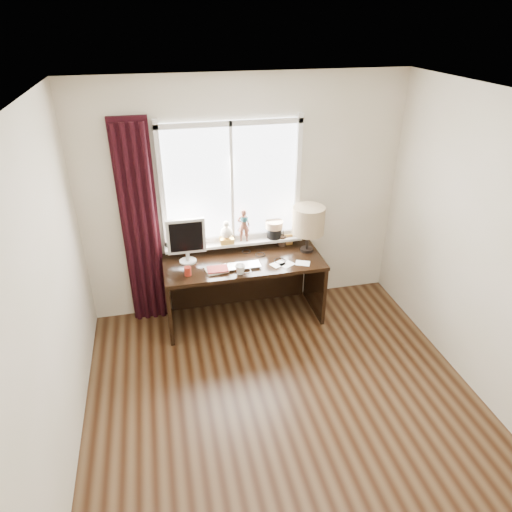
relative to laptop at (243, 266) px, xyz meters
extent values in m
cube|color=#4B341E|center=(0.13, -1.49, -0.76)|extent=(3.50, 4.00, 0.00)
cube|color=white|center=(0.13, -1.49, 1.84)|extent=(3.50, 4.00, 0.00)
cube|color=#C1B996|center=(0.13, 0.51, 0.54)|extent=(3.50, 0.00, 2.60)
cube|color=#C1B996|center=(-1.62, -1.49, 0.54)|extent=(0.00, 4.00, 2.60)
imported|color=silver|center=(0.00, 0.00, 0.00)|extent=(0.37, 0.24, 0.03)
imported|color=white|center=(-0.05, -0.12, 0.04)|extent=(0.15, 0.15, 0.11)
cylinder|color=maroon|center=(-0.58, -0.04, 0.03)|extent=(0.07, 0.07, 0.09)
cube|color=white|center=(-0.02, 0.49, 0.74)|extent=(1.40, 0.02, 1.30)
cube|color=silver|center=(-0.02, 0.47, 0.11)|extent=(1.50, 0.05, 0.05)
cube|color=silver|center=(-0.02, 0.47, 1.36)|extent=(1.50, 0.05, 0.05)
cube|color=silver|center=(-0.74, 0.47, 0.74)|extent=(0.05, 0.05, 1.40)
cube|color=silver|center=(0.71, 0.47, 0.74)|extent=(0.05, 0.05, 1.40)
cube|color=silver|center=(-0.02, 0.47, 0.74)|extent=(0.03, 0.05, 1.30)
cube|color=silver|center=(-0.02, 0.42, 0.07)|extent=(1.52, 0.18, 0.03)
cylinder|color=maroon|center=(-0.51, 0.39, 0.20)|extent=(0.13, 0.13, 0.23)
cube|color=gold|center=(-0.10, 0.40, 0.12)|extent=(0.15, 0.12, 0.06)
sphere|color=beige|center=(-0.10, 0.40, 0.21)|extent=(0.13, 0.13, 0.13)
sphere|color=beige|center=(-0.10, 0.40, 0.31)|extent=(0.07, 0.07, 0.07)
imported|color=brown|center=(0.10, 0.41, 0.27)|extent=(0.16, 0.12, 0.38)
cylinder|color=#1E4C51|center=(0.10, 0.40, 0.36)|extent=(0.10, 0.10, 0.05)
cylinder|color=black|center=(0.44, 0.41, 0.15)|extent=(0.16, 0.16, 0.12)
cylinder|color=#8C6B4C|center=(0.44, 0.41, 0.25)|extent=(0.20, 0.20, 0.08)
cube|color=black|center=(-1.00, 0.43, 0.36)|extent=(0.38, 0.05, 2.25)
cylinder|color=black|center=(-1.14, 0.39, 0.34)|extent=(0.06, 0.06, 2.20)
cylinder|color=black|center=(-1.05, 0.39, 0.34)|extent=(0.06, 0.06, 2.20)
cylinder|color=black|center=(-0.96, 0.39, 0.34)|extent=(0.06, 0.06, 2.20)
cylinder|color=black|center=(-0.87, 0.39, 0.34)|extent=(0.06, 0.06, 2.20)
cube|color=black|center=(0.03, 0.14, -0.03)|extent=(1.70, 0.70, 0.04)
cube|color=black|center=(-0.80, 0.14, -0.41)|extent=(0.04, 0.64, 0.71)
cube|color=black|center=(0.86, 0.14, -0.41)|extent=(0.04, 0.64, 0.71)
cube|color=black|center=(0.03, 0.47, -0.41)|extent=(1.60, 0.03, 0.71)
cylinder|color=beige|center=(-0.55, 0.25, -0.01)|extent=(0.18, 0.18, 0.01)
cylinder|color=beige|center=(-0.55, 0.25, 0.05)|extent=(0.04, 0.04, 0.10)
cube|color=beige|center=(-0.55, 0.25, 0.29)|extent=(0.40, 0.04, 0.38)
cube|color=black|center=(-0.55, 0.22, 0.29)|extent=(0.34, 0.01, 0.32)
cube|color=beige|center=(-0.28, -0.01, -0.01)|extent=(0.24, 0.19, 0.02)
cube|color=maroon|center=(-0.27, -0.02, 0.01)|extent=(0.21, 0.15, 0.01)
cylinder|color=black|center=(0.53, 0.39, 0.05)|extent=(0.09, 0.09, 0.12)
cylinder|color=black|center=(0.51, 0.40, 0.10)|extent=(0.01, 0.01, 0.22)
cylinder|color=black|center=(0.54, 0.38, 0.08)|extent=(0.01, 0.01, 0.19)
cylinder|color=black|center=(0.53, 0.41, 0.11)|extent=(0.01, 0.01, 0.25)
cylinder|color=black|center=(0.55, 0.40, 0.07)|extent=(0.01, 0.01, 0.17)
cube|color=gold|center=(0.60, 0.39, 0.05)|extent=(0.10, 0.02, 0.13)
cube|color=#996633|center=(0.60, 0.38, 0.05)|extent=(0.08, 0.01, 0.10)
cylinder|color=black|center=(0.76, 0.21, 0.00)|extent=(0.14, 0.14, 0.03)
cylinder|color=black|center=(0.76, 0.21, 0.13)|extent=(0.03, 0.03, 0.22)
cylinder|color=tan|center=(0.76, 0.21, 0.36)|extent=(0.35, 0.35, 0.30)
cube|color=white|center=(0.46, -0.05, -0.01)|extent=(0.19, 0.17, 0.00)
cube|color=white|center=(0.63, -0.06, -0.01)|extent=(0.18, 0.16, 0.00)
cube|color=white|center=(0.37, -0.02, -0.01)|extent=(0.18, 0.16, 0.00)
torus|color=black|center=(0.41, 0.04, -0.01)|extent=(0.14, 0.14, 0.01)
torus|color=black|center=(0.24, 0.22, -0.01)|extent=(0.13, 0.13, 0.01)
torus|color=black|center=(0.10, 0.33, -0.01)|extent=(0.14, 0.14, 0.01)
camera|label=1|loc=(-0.78, -4.05, 2.35)|focal=32.00mm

